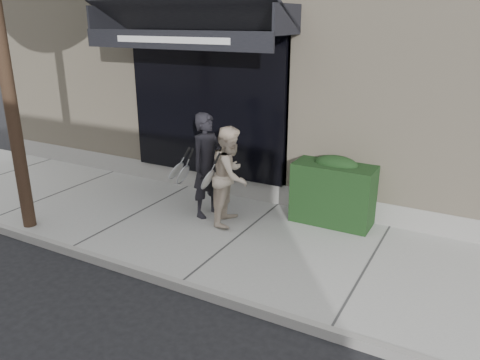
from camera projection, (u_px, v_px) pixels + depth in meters
The scene contains 7 objects.
ground at pixel (239, 243), 7.34m from camera, with size 80.00×80.00×0.00m, color black.
sidewalk at pixel (239, 239), 7.32m from camera, with size 20.00×3.00×0.12m, color #999894.
curb at pixel (181, 286), 6.03m from camera, with size 20.00×0.10×0.14m, color gray.
building_facade at pixel (344, 46), 10.55m from camera, with size 14.30×8.04×5.64m.
hedge at pixel (334, 191), 7.66m from camera, with size 1.30×0.70×1.14m.
pedestrian_front at pixel (207, 165), 7.81m from camera, with size 0.73×0.91×1.78m.
pedestrian_back at pixel (230, 175), 7.55m from camera, with size 0.77×0.90×1.62m.
Camera 1 is at (3.19, -5.79, 3.34)m, focal length 35.00 mm.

